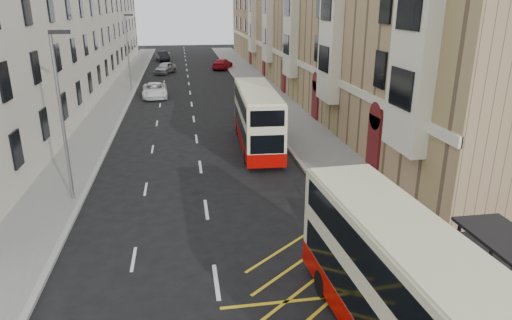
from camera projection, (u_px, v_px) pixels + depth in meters
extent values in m
cube|color=slate|center=(282.00, 110.00, 41.42)|extent=(4.00, 120.00, 0.15)
cube|color=slate|center=(105.00, 116.00, 39.07)|extent=(3.00, 120.00, 0.15)
cube|color=gray|center=(260.00, 110.00, 41.12)|extent=(0.25, 120.00, 0.15)
cube|color=gray|center=(123.00, 115.00, 39.30)|extent=(0.25, 120.00, 0.15)
cube|color=#A3815E|center=(312.00, 18.00, 54.52)|extent=(10.00, 79.00, 15.00)
cube|color=beige|center=(271.00, 49.00, 54.90)|extent=(0.18, 79.00, 0.50)
cube|color=beige|center=(414.00, 44.00, 20.59)|extent=(0.80, 3.20, 10.00)
cube|color=beige|center=(331.00, 29.00, 31.79)|extent=(0.80, 3.20, 10.00)
cube|color=beige|center=(291.00, 22.00, 42.98)|extent=(0.80, 3.20, 10.00)
cube|color=beige|center=(268.00, 18.00, 54.18)|extent=(0.80, 3.20, 10.00)
cube|color=beige|center=(252.00, 16.00, 65.37)|extent=(0.80, 3.20, 10.00)
cube|color=#5D1417|center=(374.00, 141.00, 26.26)|extent=(0.20, 1.60, 3.00)
cube|color=#5D1417|center=(315.00, 100.00, 37.46)|extent=(0.20, 1.60, 3.00)
cube|color=#5D1417|center=(284.00, 78.00, 48.65)|extent=(0.20, 1.60, 3.00)
cube|color=#5D1417|center=(264.00, 64.00, 59.85)|extent=(0.20, 1.60, 3.00)
cube|color=#5D1417|center=(250.00, 54.00, 71.04)|extent=(0.20, 1.60, 3.00)
cube|color=beige|center=(63.00, 29.00, 50.52)|extent=(9.00, 79.00, 13.00)
cube|color=black|center=(454.00, 259.00, 14.69)|extent=(0.08, 0.08, 2.60)
cube|color=black|center=(490.00, 255.00, 14.89)|extent=(0.08, 0.08, 2.60)
cube|color=black|center=(501.00, 303.00, 13.89)|extent=(0.35, 1.60, 0.06)
cylinder|color=#AE1600|center=(405.00, 273.00, 15.31)|extent=(0.06, 0.06, 1.00)
cylinder|color=#AE1600|center=(367.00, 229.00, 18.35)|extent=(0.06, 0.06, 1.00)
cylinder|color=#AE1600|center=(341.00, 197.00, 21.38)|extent=(0.06, 0.06, 1.00)
cube|color=#AE1600|center=(368.00, 218.00, 18.19)|extent=(0.05, 6.50, 0.06)
cube|color=#AE1600|center=(368.00, 228.00, 18.33)|extent=(0.05, 6.50, 0.06)
cylinder|color=slate|center=(62.00, 119.00, 21.11)|extent=(0.16, 0.16, 8.00)
cube|color=black|center=(59.00, 32.00, 19.90)|extent=(0.90, 0.18, 0.18)
cylinder|color=slate|center=(128.00, 53.00, 49.10)|extent=(0.16, 0.16, 8.00)
cube|color=black|center=(128.00, 15.00, 47.89)|extent=(0.90, 0.18, 0.18)
cube|color=beige|center=(404.00, 294.00, 11.86)|extent=(2.72, 9.98, 3.55)
cube|color=black|center=(402.00, 307.00, 12.00)|extent=(2.72, 9.19, 0.99)
cube|color=black|center=(408.00, 257.00, 11.50)|extent=(2.72, 9.19, 0.90)
cube|color=beige|center=(412.00, 232.00, 11.27)|extent=(2.61, 9.58, 0.11)
cube|color=black|center=(334.00, 223.00, 16.54)|extent=(1.91, 0.16, 1.17)
cube|color=black|center=(337.00, 175.00, 15.94)|extent=(1.57, 0.15, 0.40)
cylinder|color=black|center=(322.00, 283.00, 15.12)|extent=(0.29, 0.91, 0.90)
cylinder|color=black|center=(379.00, 276.00, 15.52)|extent=(0.29, 0.91, 0.90)
cube|color=beige|center=(257.00, 117.00, 30.15)|extent=(2.75, 10.06, 3.58)
cube|color=#A20401|center=(257.00, 137.00, 30.60)|extent=(2.78, 10.09, 0.82)
cube|color=black|center=(257.00, 123.00, 30.29)|extent=(2.74, 9.27, 1.00)
cube|color=black|center=(257.00, 100.00, 29.79)|extent=(2.74, 9.27, 0.91)
cube|color=beige|center=(257.00, 90.00, 29.55)|extent=(2.64, 9.66, 0.11)
cube|color=black|center=(250.00, 107.00, 34.94)|extent=(1.93, 0.17, 1.18)
cube|color=black|center=(250.00, 82.00, 34.33)|extent=(1.59, 0.15, 0.41)
cube|color=black|center=(267.00, 144.00, 25.61)|extent=(1.93, 0.17, 1.09)
cylinder|color=black|center=(238.00, 129.00, 33.57)|extent=(0.30, 0.92, 0.91)
cylinder|color=black|center=(266.00, 128.00, 33.79)|extent=(0.30, 0.92, 0.91)
cylinder|color=black|center=(246.00, 156.00, 27.59)|extent=(0.30, 0.92, 0.91)
cylinder|color=black|center=(280.00, 155.00, 27.80)|extent=(0.30, 0.92, 0.91)
imported|color=black|center=(463.00, 261.00, 15.44)|extent=(0.94, 0.83, 1.63)
imported|color=black|center=(443.00, 260.00, 15.25)|extent=(1.15, 0.57, 1.89)
imported|color=white|center=(155.00, 90.00, 46.91)|extent=(2.65, 5.37, 1.46)
imported|color=#A7AAAE|center=(165.00, 68.00, 62.76)|extent=(3.34, 4.86, 1.54)
imported|color=black|center=(162.00, 56.00, 76.46)|extent=(2.62, 5.01, 1.57)
imported|color=#AE0E19|center=(222.00, 64.00, 67.00)|extent=(3.77, 5.62, 1.51)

